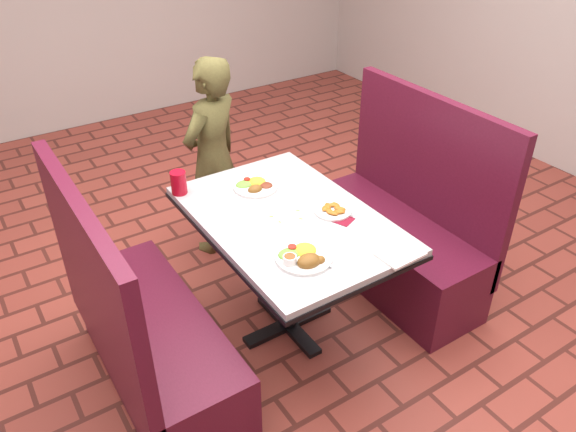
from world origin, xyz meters
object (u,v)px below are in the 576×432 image
object	(u,v)px
booth_bench_right	(398,235)
far_dinner_plate	(255,184)
booth_bench_left	(147,340)
diner_person	(213,159)
red_tumbler	(179,183)
plantain_plate	(333,210)
dining_table	(288,232)
near_dinner_plate	(303,255)

from	to	relation	value
booth_bench_right	far_dinner_plate	world-z (taller)	booth_bench_right
booth_bench_left	booth_bench_right	world-z (taller)	same
booth_bench_right	diner_person	distance (m)	1.25
booth_bench_left	red_tumbler	size ratio (longest dim) A/B	9.57
diner_person	plantain_plate	size ratio (longest dim) A/B	6.88
diner_person	red_tumbler	distance (m)	0.62
dining_table	booth_bench_right	distance (m)	0.86
dining_table	red_tumbler	size ratio (longest dim) A/B	9.66
red_tumbler	far_dinner_plate	bearing A→B (deg)	-24.78
booth_bench_right	near_dinner_plate	distance (m)	1.09
booth_bench_left	booth_bench_right	xyz separation A→B (m)	(1.60, 0.00, 0.00)
dining_table	plantain_plate	bearing A→B (deg)	-22.97
far_dinner_plate	diner_person	bearing A→B (deg)	85.88
near_dinner_plate	far_dinner_plate	bearing A→B (deg)	77.88
red_tumbler	diner_person	bearing A→B (deg)	47.16
dining_table	near_dinner_plate	distance (m)	0.39
diner_person	plantain_plate	bearing A→B (deg)	74.72
dining_table	near_dinner_plate	bearing A→B (deg)	-112.30
diner_person	plantain_plate	xyz separation A→B (m)	(0.16, -1.04, 0.11)
booth_bench_right	red_tumbler	size ratio (longest dim) A/B	9.57
booth_bench_left	near_dinner_plate	xyz separation A→B (m)	(0.66, -0.34, 0.45)
booth_bench_left	far_dinner_plate	bearing A→B (deg)	22.78
far_dinner_plate	plantain_plate	bearing A→B (deg)	-64.44
far_dinner_plate	red_tumbler	world-z (taller)	red_tumbler
dining_table	diner_person	world-z (taller)	diner_person
booth_bench_left	booth_bench_right	size ratio (longest dim) A/B	1.00
far_dinner_plate	plantain_plate	size ratio (longest dim) A/B	1.26
booth_bench_left	near_dinner_plate	world-z (taller)	booth_bench_left
booth_bench_left	diner_person	world-z (taller)	diner_person
diner_person	dining_table	bearing A→B (deg)	62.90
plantain_plate	booth_bench_right	bearing A→B (deg)	8.65
plantain_plate	dining_table	bearing A→B (deg)	157.03
booth_bench_right	plantain_plate	xyz separation A→B (m)	(-0.59, -0.09, 0.43)
booth_bench_right	red_tumbler	bearing A→B (deg)	156.36
diner_person	far_dinner_plate	distance (m)	0.63
far_dinner_plate	booth_bench_right	bearing A→B (deg)	-23.11
dining_table	booth_bench_left	size ratio (longest dim) A/B	1.01
red_tumbler	plantain_plate	bearing A→B (deg)	-46.26
far_dinner_plate	red_tumbler	distance (m)	0.41
dining_table	booth_bench_right	bearing A→B (deg)	0.00
diner_person	booth_bench_right	bearing A→B (deg)	104.16
booth_bench_right	near_dinner_plate	world-z (taller)	booth_bench_right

